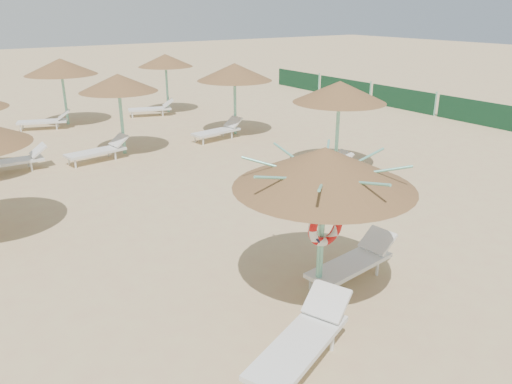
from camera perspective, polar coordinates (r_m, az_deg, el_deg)
ground at (r=9.41m, az=7.37°, el=-9.83°), size 120.00×120.00×0.00m
main_palapa at (r=8.00m, az=7.82°, el=2.67°), size 2.96×2.96×2.65m
lounger_main_a at (r=7.30m, az=5.43°, el=-16.32°), size 2.17×1.38×0.76m
lounger_main_b at (r=9.40m, az=11.17°, el=-7.74°), size 2.02×0.82×0.71m
palapa_field at (r=17.65m, az=-16.51°, el=11.86°), size 13.72×13.95×2.72m
windbreak_fence at (r=25.55m, az=16.43°, el=10.17°), size 0.08×19.84×1.10m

